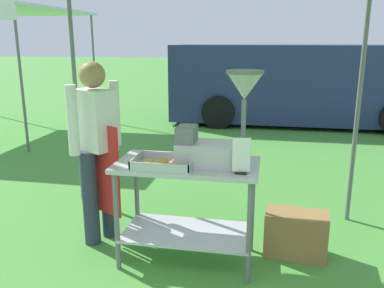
{
  "coord_description": "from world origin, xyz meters",
  "views": [
    {
      "loc": [
        0.43,
        -1.91,
        1.78
      ],
      "look_at": [
        -0.18,
        1.25,
        0.95
      ],
      "focal_mm": 37.58,
      "sensor_mm": 36.0,
      "label": 1
    }
  ],
  "objects": [
    {
      "name": "donut_tray",
      "position": [
        -0.33,
        0.92,
        0.87
      ],
      "size": [
        0.46,
        0.32,
        0.07
      ],
      "color": "#B7B7BC",
      "rests_on": "donut_cart"
    },
    {
      "name": "ground_plane",
      "position": [
        0.0,
        6.0,
        0.0
      ],
      "size": [
        70.0,
        70.0,
        0.0
      ],
      "primitive_type": "plane",
      "color": "#478E38"
    },
    {
      "name": "donut_cart",
      "position": [
        -0.18,
        1.05,
        0.61
      ],
      "size": [
        1.12,
        0.59,
        0.84
      ],
      "color": "#B7B7BC",
      "rests_on": "ground"
    },
    {
      "name": "vendor",
      "position": [
        -1.02,
        1.25,
        0.9
      ],
      "size": [
        0.45,
        0.51,
        1.61
      ],
      "color": "#2D3347",
      "rests_on": "ground"
    },
    {
      "name": "supply_crate",
      "position": [
        0.71,
        1.3,
        0.19
      ],
      "size": [
        0.54,
        0.33,
        0.38
      ],
      "color": "olive",
      "rests_on": "ground"
    },
    {
      "name": "menu_sign",
      "position": [
        0.25,
        0.86,
        0.96
      ],
      "size": [
        0.13,
        0.05,
        0.27
      ],
      "color": "black",
      "rests_on": "donut_cart"
    },
    {
      "name": "donut_fryer",
      "position": [
        0.08,
        1.03,
        1.11
      ],
      "size": [
        0.64,
        0.28,
        0.73
      ],
      "color": "#B7B7BC",
      "rests_on": "donut_cart"
    },
    {
      "name": "van_navy",
      "position": [
        1.15,
        7.21,
        0.88
      ],
      "size": [
        5.59,
        2.11,
        1.69
      ],
      "color": "navy",
      "rests_on": "ground"
    }
  ]
}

